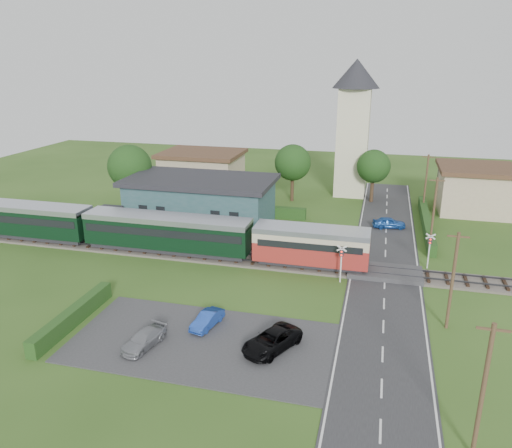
% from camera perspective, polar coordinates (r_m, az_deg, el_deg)
% --- Properties ---
extents(ground, '(120.00, 120.00, 0.00)m').
position_cam_1_polar(ground, '(43.49, 1.16, -5.54)').
color(ground, '#2D4C19').
extents(railway_track, '(76.00, 3.20, 0.49)m').
position_cam_1_polar(railway_track, '(45.24, 1.75, -4.41)').
color(railway_track, '#4C443D').
rests_on(railway_track, ground).
extents(road, '(6.00, 70.00, 0.05)m').
position_cam_1_polar(road, '(42.55, 14.48, -6.70)').
color(road, '#28282B').
rests_on(road, ground).
extents(car_park, '(17.00, 9.00, 0.08)m').
position_cam_1_polar(car_park, '(33.70, -6.24, -13.27)').
color(car_park, '#333335').
rests_on(car_park, ground).
extents(crossing_deck, '(6.20, 3.40, 0.45)m').
position_cam_1_polar(crossing_deck, '(44.29, 14.53, -5.39)').
color(crossing_deck, '#333335').
rests_on(crossing_deck, ground).
extents(platform, '(30.00, 3.00, 0.45)m').
position_cam_1_polar(platform, '(50.93, -8.48, -1.79)').
color(platform, gray).
rests_on(platform, ground).
extents(equipment_hut, '(2.30, 2.30, 2.55)m').
position_cam_1_polar(equipment_hut, '(53.96, -16.43, 0.51)').
color(equipment_hut, beige).
rests_on(equipment_hut, platform).
extents(station_building, '(16.00, 9.00, 5.30)m').
position_cam_1_polar(station_building, '(55.28, -6.31, 2.62)').
color(station_building, '#244C4D').
rests_on(station_building, ground).
extents(train, '(43.20, 2.90, 3.40)m').
position_cam_1_polar(train, '(48.90, -13.50, -0.55)').
color(train, '#232328').
rests_on(train, ground).
extents(church_tower, '(6.00, 6.00, 17.60)m').
position_cam_1_polar(church_tower, '(67.21, 11.12, 11.78)').
color(church_tower, beige).
rests_on(church_tower, ground).
extents(house_west, '(10.80, 8.80, 5.50)m').
position_cam_1_polar(house_west, '(69.68, -6.15, 6.04)').
color(house_west, tan).
rests_on(house_west, ground).
extents(house_east, '(8.80, 8.80, 5.50)m').
position_cam_1_polar(house_east, '(65.35, 23.71, 3.73)').
color(house_east, tan).
rests_on(house_east, ground).
extents(hedge_carpark, '(0.80, 9.00, 1.20)m').
position_cam_1_polar(hedge_carpark, '(37.50, -20.21, -9.91)').
color(hedge_carpark, '#193814').
rests_on(hedge_carpark, ground).
extents(hedge_roadside, '(0.80, 18.00, 1.20)m').
position_cam_1_polar(hedge_roadside, '(57.53, 18.88, 0.17)').
color(hedge_roadside, '#193814').
rests_on(hedge_roadside, ground).
extents(hedge_station, '(22.00, 0.80, 1.30)m').
position_cam_1_polar(hedge_station, '(59.91, -4.74, 1.89)').
color(hedge_station, '#193814').
rests_on(hedge_station, ground).
extents(tree_a, '(5.20, 5.20, 8.00)m').
position_cam_1_polar(tree_a, '(61.40, -14.23, 6.35)').
color(tree_a, '#332316').
rests_on(tree_a, ground).
extents(tree_b, '(4.60, 4.60, 7.34)m').
position_cam_1_polar(tree_b, '(63.93, 4.22, 7.00)').
color(tree_b, '#332316').
rests_on(tree_b, ground).
extents(tree_c, '(4.20, 4.20, 6.78)m').
position_cam_1_polar(tree_c, '(65.01, 13.29, 6.42)').
color(tree_c, '#332316').
rests_on(tree_c, ground).
extents(utility_pole_a, '(1.40, 0.22, 7.00)m').
position_cam_1_polar(utility_pole_a, '(25.55, 24.52, -16.89)').
color(utility_pole_a, '#473321').
rests_on(utility_pole_a, ground).
extents(utility_pole_b, '(1.40, 0.22, 7.00)m').
position_cam_1_polar(utility_pole_b, '(35.96, 21.55, -5.95)').
color(utility_pole_b, '#473321').
rests_on(utility_pole_b, ground).
extents(utility_pole_c, '(1.40, 0.22, 7.00)m').
position_cam_1_polar(utility_pole_c, '(50.94, 19.65, 1.34)').
color(utility_pole_c, '#473321').
rests_on(utility_pole_c, ground).
extents(utility_pole_d, '(1.40, 0.22, 7.00)m').
position_cam_1_polar(utility_pole_d, '(62.50, 18.83, 4.48)').
color(utility_pole_d, '#473321').
rests_on(utility_pole_d, ground).
extents(crossing_signal_near, '(0.84, 0.28, 3.28)m').
position_cam_1_polar(crossing_signal_near, '(41.40, 9.72, -3.88)').
color(crossing_signal_near, silver).
rests_on(crossing_signal_near, ground).
extents(crossing_signal_far, '(0.84, 0.28, 3.28)m').
position_cam_1_polar(crossing_signal_far, '(46.03, 19.23, -2.36)').
color(crossing_signal_far, silver).
rests_on(crossing_signal_far, ground).
extents(streetlamp_west, '(0.30, 0.30, 5.15)m').
position_cam_1_polar(streetlamp_west, '(67.98, -13.20, 5.55)').
color(streetlamp_west, '#3F3F47').
rests_on(streetlamp_west, ground).
extents(streetlamp_east, '(0.30, 0.30, 5.15)m').
position_cam_1_polar(streetlamp_east, '(67.66, 20.04, 4.86)').
color(streetlamp_east, '#3F3F47').
rests_on(streetlamp_east, ground).
extents(car_on_road, '(3.70, 2.02, 1.19)m').
position_cam_1_polar(car_on_road, '(56.12, 14.96, 0.15)').
color(car_on_road, '#1C4FA6').
rests_on(car_on_road, road).
extents(car_park_blue, '(1.71, 3.26, 1.02)m').
position_cam_1_polar(car_park_blue, '(35.09, -5.60, -10.82)').
color(car_park_blue, '#1D40A0').
rests_on(car_park_blue, car_park).
extents(car_park_silver, '(2.19, 3.75, 1.02)m').
position_cam_1_polar(car_park_silver, '(33.53, -12.69, -12.73)').
color(car_park_silver, gray).
rests_on(car_park_silver, car_park).
extents(car_park_dark, '(3.79, 4.82, 1.22)m').
position_cam_1_polar(car_park_dark, '(32.45, 1.81, -13.17)').
color(car_park_dark, black).
rests_on(car_park_dark, car_park).
extents(pedestrian_near, '(0.73, 0.58, 1.76)m').
position_cam_1_polar(pedestrian_near, '(48.12, -0.95, -1.41)').
color(pedestrian_near, gray).
rests_on(pedestrian_near, platform).
extents(pedestrian_far, '(0.82, 0.95, 1.68)m').
position_cam_1_polar(pedestrian_far, '(52.17, -13.96, -0.41)').
color(pedestrian_far, gray).
rests_on(pedestrian_far, platform).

